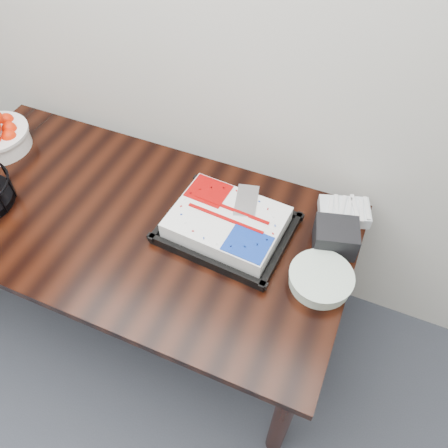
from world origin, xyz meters
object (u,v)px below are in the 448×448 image
at_px(napkin_box, 335,237).
at_px(table, 130,231).
at_px(cake_tray, 227,224).
at_px(plate_stack, 321,279).

bearing_deg(napkin_box, table, -167.17).
height_order(cake_tray, plate_stack, cake_tray).
relative_size(cake_tray, plate_stack, 2.20).
bearing_deg(table, napkin_box, 12.83).
xyz_separation_m(plate_stack, napkin_box, (0.00, 0.18, 0.03)).
xyz_separation_m(table, plate_stack, (0.80, 0.00, 0.11)).
distance_m(table, plate_stack, 0.81).
bearing_deg(cake_tray, plate_stack, -12.77).
xyz_separation_m(table, cake_tray, (0.40, 0.09, 0.13)).
xyz_separation_m(cake_tray, napkin_box, (0.40, 0.09, 0.01)).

